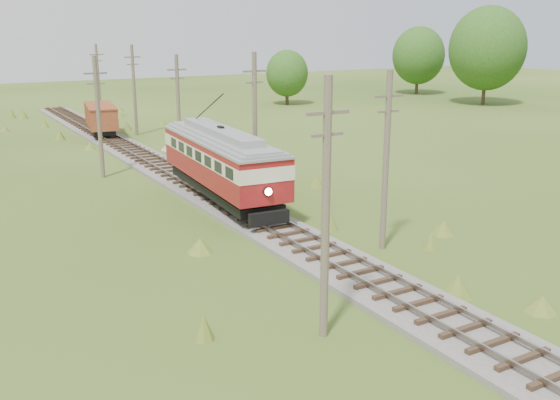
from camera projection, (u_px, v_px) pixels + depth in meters
railbed_main at (193, 185)px, 42.18m from camera, size 3.60×96.00×0.57m
streetcar at (221, 158)px, 37.57m from camera, size 4.14×13.72×6.22m
gondola at (101, 117)px, 61.18m from camera, size 3.88×8.27×2.64m
gravel_pile at (178, 144)px, 55.38m from camera, size 2.82×2.99×1.02m
utility_pole_r_2 at (386, 160)px, 29.31m from camera, size 1.60×0.30×8.60m
utility_pole_r_3 at (255, 121)px, 40.05m from camera, size 1.60×0.30×9.00m
utility_pole_r_4 at (178, 106)px, 50.88m from camera, size 1.60×0.30×8.40m
utility_pole_r_5 at (134, 89)px, 61.84m from camera, size 1.60×0.30×8.90m
utility_pole_r_6 at (98, 81)px, 72.62m from camera, size 1.60×0.30×8.70m
utility_pole_l_a at (326, 209)px, 20.63m from camera, size 1.60×0.30×9.00m
utility_pole_l_b at (99, 116)px, 43.89m from camera, size 1.60×0.30×8.60m
tree_right_4 at (487, 48)px, 86.32m from camera, size 10.50×10.50×13.53m
tree_right_5 at (418, 55)px, 101.04m from camera, size 8.40×8.40×10.82m
tree_mid_b at (287, 73)px, 87.29m from camera, size 5.88×5.88×7.57m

